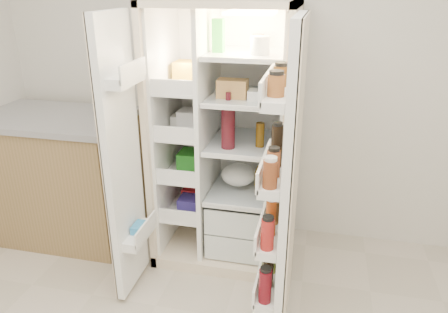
# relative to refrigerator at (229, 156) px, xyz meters

# --- Properties ---
(wall_back) EXTENTS (4.00, 0.02, 2.70)m
(wall_back) POSITION_rel_refrigerator_xyz_m (0.15, 0.35, 0.60)
(wall_back) COLOR silver
(wall_back) RESTS_ON floor
(refrigerator) EXTENTS (0.92, 0.70, 1.80)m
(refrigerator) POSITION_rel_refrigerator_xyz_m (0.00, 0.00, 0.00)
(refrigerator) COLOR beige
(refrigerator) RESTS_ON floor
(freezer_door) EXTENTS (0.15, 0.40, 1.72)m
(freezer_door) POSITION_rel_refrigerator_xyz_m (-0.51, -0.60, 0.15)
(freezer_door) COLOR white
(freezer_door) RESTS_ON floor
(fridge_door) EXTENTS (0.17, 0.58, 1.72)m
(fridge_door) POSITION_rel_refrigerator_xyz_m (0.47, -0.69, 0.13)
(fridge_door) COLOR white
(fridge_door) RESTS_ON floor
(kitchen_counter) EXTENTS (1.36, 0.73, 0.99)m
(kitchen_counter) POSITION_rel_refrigerator_xyz_m (-1.43, -0.10, -0.25)
(kitchen_counter) COLOR olive
(kitchen_counter) RESTS_ON floor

